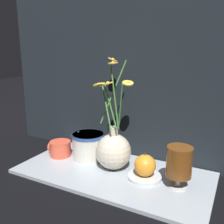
% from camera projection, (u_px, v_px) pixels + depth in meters
% --- Properties ---
extents(ground_plane, '(6.00, 6.00, 0.00)m').
position_uv_depth(ground_plane, '(113.00, 174.00, 0.88)').
color(ground_plane, black).
extents(shelf, '(0.67, 0.33, 0.01)m').
position_uv_depth(shelf, '(113.00, 173.00, 0.88)').
color(shelf, '#9EA8B2').
rests_on(shelf, ground_plane).
extents(backdrop_wall, '(1.17, 0.02, 1.10)m').
position_uv_depth(backdrop_wall, '(136.00, 15.00, 0.90)').
color(backdrop_wall, black).
rests_on(backdrop_wall, ground_plane).
extents(vase_with_flowers, '(0.13, 0.18, 0.39)m').
position_uv_depth(vase_with_flowers, '(113.00, 149.00, 0.89)').
color(vase_with_flowers, beige).
rests_on(vase_with_flowers, shelf).
extents(yellow_mug, '(0.09, 0.08, 0.06)m').
position_uv_depth(yellow_mug, '(60.00, 148.00, 1.01)').
color(yellow_mug, '#DB5138').
rests_on(yellow_mug, shelf).
extents(ceramic_pitcher, '(0.15, 0.12, 0.11)m').
position_uv_depth(ceramic_pitcher, '(89.00, 145.00, 0.97)').
color(ceramic_pitcher, beige).
rests_on(ceramic_pitcher, shelf).
extents(tea_glass, '(0.08, 0.08, 0.13)m').
position_uv_depth(tea_glass, '(179.00, 162.00, 0.76)').
color(tea_glass, silver).
rests_on(tea_glass, shelf).
extents(saucer_plate, '(0.11, 0.11, 0.01)m').
position_uv_depth(saucer_plate, '(145.00, 177.00, 0.83)').
color(saucer_plate, silver).
rests_on(saucer_plate, shelf).
extents(orange_fruit, '(0.07, 0.07, 0.08)m').
position_uv_depth(orange_fruit, '(145.00, 165.00, 0.82)').
color(orange_fruit, orange).
rests_on(orange_fruit, saucer_plate).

